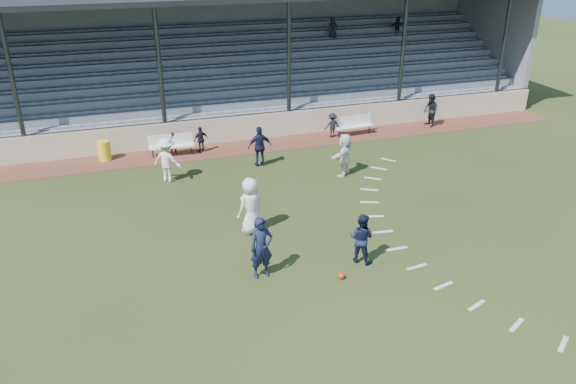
% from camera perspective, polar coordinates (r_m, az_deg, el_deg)
% --- Properties ---
extents(ground, '(90.00, 90.00, 0.00)m').
position_cam_1_polar(ground, '(17.24, 2.57, -7.27)').
color(ground, '#2C3716').
rests_on(ground, ground).
extents(cinder_track, '(34.00, 2.00, 0.02)m').
position_cam_1_polar(cinder_track, '(26.34, -5.37, 4.45)').
color(cinder_track, brown).
rests_on(cinder_track, ground).
extents(retaining_wall, '(34.00, 0.18, 1.20)m').
position_cam_1_polar(retaining_wall, '(27.11, -5.92, 6.35)').
color(retaining_wall, beige).
rests_on(retaining_wall, ground).
extents(bench_left, '(2.02, 0.54, 0.95)m').
position_cam_1_polar(bench_left, '(25.73, -11.78, 4.89)').
color(bench_left, silver).
rests_on(bench_left, cinder_track).
extents(bench_right, '(2.02, 0.59, 0.95)m').
position_cam_1_polar(bench_right, '(28.05, 6.67, 6.93)').
color(bench_right, silver).
rests_on(bench_right, cinder_track).
extents(trash_bin, '(0.54, 0.54, 0.87)m').
position_cam_1_polar(trash_bin, '(25.97, -18.15, 4.03)').
color(trash_bin, yellow).
rests_on(trash_bin, cinder_track).
extents(football, '(0.20, 0.20, 0.20)m').
position_cam_1_polar(football, '(16.55, 5.43, -8.47)').
color(football, red).
rests_on(football, ground).
extents(player_white_lead, '(1.13, 0.96, 1.95)m').
position_cam_1_polar(player_white_lead, '(18.54, -3.80, -1.39)').
color(player_white_lead, white).
rests_on(player_white_lead, ground).
extents(player_navy_lead, '(0.74, 0.53, 1.90)m').
position_cam_1_polar(player_navy_lead, '(16.18, -2.71, -5.69)').
color(player_navy_lead, '#141837').
rests_on(player_navy_lead, ground).
extents(player_navy_mid, '(0.98, 0.97, 1.60)m').
position_cam_1_polar(player_navy_mid, '(17.09, 7.45, -4.67)').
color(player_navy_mid, '#141837').
rests_on(player_navy_mid, ground).
extents(player_white_wing, '(1.35, 1.23, 1.82)m').
position_cam_1_polar(player_white_wing, '(22.92, -12.20, 3.19)').
color(player_white_wing, white).
rests_on(player_white_wing, ground).
extents(player_navy_wing, '(1.03, 0.44, 1.76)m').
position_cam_1_polar(player_navy_wing, '(23.96, -2.87, 4.64)').
color(player_navy_wing, '#141837').
rests_on(player_navy_wing, ground).
extents(player_white_back, '(1.57, 1.52, 1.79)m').
position_cam_1_polar(player_white_back, '(23.12, 5.76, 3.80)').
color(player_white_back, white).
rests_on(player_white_back, ground).
extents(official, '(0.64, 0.82, 1.68)m').
position_cam_1_polar(official, '(29.92, 14.29, 8.03)').
color(official, black).
rests_on(official, cinder_track).
extents(sub_left_near, '(0.42, 0.32, 1.03)m').
position_cam_1_polar(sub_left_near, '(25.88, -11.62, 4.90)').
color(sub_left_near, black).
rests_on(sub_left_near, cinder_track).
extents(sub_left_far, '(0.75, 0.48, 1.19)m').
position_cam_1_polar(sub_left_far, '(25.86, -8.84, 5.30)').
color(sub_left_far, black).
rests_on(sub_left_far, cinder_track).
extents(sub_right, '(0.80, 0.48, 1.21)m').
position_cam_1_polar(sub_right, '(27.59, 4.51, 6.79)').
color(sub_right, black).
rests_on(sub_right, cinder_track).
extents(grandstand, '(34.60, 9.00, 6.61)m').
position_cam_1_polar(grandstand, '(31.14, -7.96, 11.76)').
color(grandstand, gray).
rests_on(grandstand, ground).
extents(penalty_arc, '(3.89, 14.63, 0.01)m').
position_cam_1_polar(penalty_arc, '(18.90, 14.43, -4.99)').
color(penalty_arc, silver).
rests_on(penalty_arc, ground).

